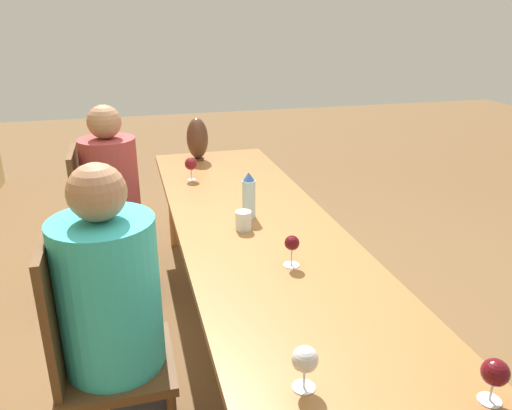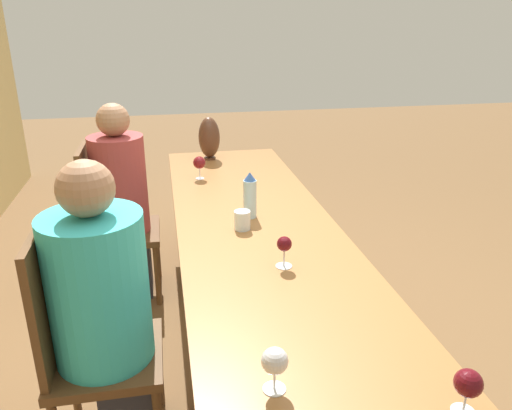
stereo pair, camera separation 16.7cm
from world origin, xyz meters
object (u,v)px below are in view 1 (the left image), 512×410
(wine_glass_1, at_px, (191,164))
(wine_glass_3, at_px, (292,244))
(wine_glass_0, at_px, (305,360))
(chair_far, at_px, (102,225))
(water_tumbler, at_px, (243,220))
(person_far, at_px, (115,200))
(vase, at_px, (197,139))
(chair_near, at_px, (94,350))
(wine_glass_2, at_px, (495,373))
(water_bottle, at_px, (249,196))
(person_near, at_px, (115,313))

(wine_glass_1, bearing_deg, wine_glass_3, -168.97)
(wine_glass_0, relative_size, chair_far, 0.14)
(water_tumbler, distance_m, chair_far, 1.06)
(person_far, bearing_deg, vase, -45.59)
(person_far, bearing_deg, chair_near, 175.84)
(wine_glass_2, relative_size, chair_near, 0.14)
(wine_glass_2, xyz_separation_m, wine_glass_3, (0.91, 0.28, 0.01))
(water_tumbler, xyz_separation_m, chair_far, (0.73, 0.73, -0.25))
(water_tumbler, bearing_deg, water_bottle, -23.71)
(wine_glass_2, bearing_deg, wine_glass_1, 13.60)
(wine_glass_0, height_order, wine_glass_3, same)
(wine_glass_2, bearing_deg, vase, 8.97)
(wine_glass_0, height_order, chair_far, chair_far)
(chair_near, bearing_deg, wine_glass_1, -22.68)
(wine_glass_2, height_order, wine_glass_3, wine_glass_3)
(wine_glass_3, relative_size, chair_near, 0.14)
(person_near, bearing_deg, wine_glass_0, -139.36)
(chair_far, relative_size, person_near, 0.79)
(wine_glass_3, bearing_deg, chair_near, 97.03)
(wine_glass_1, xyz_separation_m, wine_glass_2, (-2.21, -0.53, -0.01))
(chair_near, relative_size, person_near, 0.79)
(wine_glass_2, relative_size, person_near, 0.11)
(vase, relative_size, wine_glass_2, 2.31)
(vase, bearing_deg, chair_near, 159.43)
(chair_near, xyz_separation_m, chair_far, (1.26, 0.00, 0.00))
(water_tumbler, bearing_deg, chair_far, 44.66)
(water_bottle, bearing_deg, chair_far, 53.65)
(water_bottle, bearing_deg, wine_glass_2, -167.67)
(wine_glass_1, xyz_separation_m, chair_near, (-1.40, 0.58, -0.31))
(vase, bearing_deg, water_bottle, -175.38)
(water_bottle, distance_m, wine_glass_3, 0.58)
(water_tumbler, relative_size, chair_near, 0.10)
(wine_glass_2, xyz_separation_m, chair_far, (2.07, 1.12, -0.30))
(wine_glass_3, bearing_deg, person_far, 32.65)
(vase, distance_m, person_near, 1.96)
(water_tumbler, xyz_separation_m, wine_glass_3, (-0.43, -0.11, 0.05))
(wine_glass_0, distance_m, chair_far, 2.01)
(water_tumbler, height_order, person_near, person_near)
(wine_glass_1, distance_m, person_near, 1.49)
(wine_glass_3, distance_m, person_near, 0.77)
(water_bottle, distance_m, chair_near, 1.09)
(person_far, bearing_deg, water_tumbler, -139.21)
(water_bottle, distance_m, vase, 1.18)
(chair_far, bearing_deg, chair_near, 180.00)
(wine_glass_0, bearing_deg, water_bottle, -7.07)
(water_bottle, height_order, person_far, person_far)
(water_tumbler, xyz_separation_m, chair_near, (-0.53, 0.73, -0.25))
(wine_glass_1, height_order, wine_glass_2, wine_glass_1)
(vase, xyz_separation_m, wine_glass_2, (-2.66, -0.42, -0.07))
(wine_glass_1, height_order, chair_near, chair_near)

